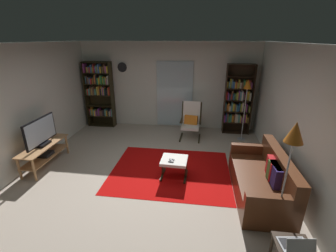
# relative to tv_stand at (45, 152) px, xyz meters

# --- Properties ---
(ground_plane) EXTENTS (7.02, 7.02, 0.00)m
(ground_plane) POSITION_rel_tv_stand_xyz_m (2.36, -0.03, -0.33)
(ground_plane) COLOR #B3A392
(wall_back) EXTENTS (5.60, 0.06, 2.60)m
(wall_back) POSITION_rel_tv_stand_xyz_m (2.36, 2.87, 0.97)
(wall_back) COLOR silver
(wall_back) RESTS_ON ground
(wall_left) EXTENTS (0.06, 6.00, 2.60)m
(wall_left) POSITION_rel_tv_stand_xyz_m (-0.34, -0.03, 0.97)
(wall_left) COLOR silver
(wall_left) RESTS_ON ground
(wall_right) EXTENTS (0.06, 6.00, 2.60)m
(wall_right) POSITION_rel_tv_stand_xyz_m (5.06, -0.03, 0.97)
(wall_right) COLOR silver
(wall_right) RESTS_ON ground
(glass_door_panel) EXTENTS (1.10, 0.01, 2.00)m
(glass_door_panel) POSITION_rel_tv_stand_xyz_m (2.57, 2.80, 0.72)
(glass_door_panel) COLOR silver
(area_rug) EXTENTS (2.51, 2.02, 0.01)m
(area_rug) POSITION_rel_tv_stand_xyz_m (2.79, 0.12, -0.33)
(area_rug) COLOR #BC0908
(area_rug) RESTS_ON ground
(tv_stand) EXTENTS (0.42, 1.30, 0.50)m
(tv_stand) POSITION_rel_tv_stand_xyz_m (0.00, 0.00, 0.00)
(tv_stand) COLOR tan
(tv_stand) RESTS_ON ground
(television) EXTENTS (0.20, 0.97, 0.61)m
(television) POSITION_rel_tv_stand_xyz_m (0.00, -0.00, 0.46)
(television) COLOR black
(television) RESTS_ON tv_stand
(bookshelf_near_tv) EXTENTS (0.85, 0.30, 2.03)m
(bookshelf_near_tv) POSITION_rel_tv_stand_xyz_m (0.24, 2.62, 0.81)
(bookshelf_near_tv) COLOR black
(bookshelf_near_tv) RESTS_ON ground
(bookshelf_near_sofa) EXTENTS (0.77, 0.30, 2.02)m
(bookshelf_near_sofa) POSITION_rel_tv_stand_xyz_m (4.44, 2.57, 0.64)
(bookshelf_near_sofa) COLOR black
(bookshelf_near_sofa) RESTS_ON ground
(leather_sofa) EXTENTS (0.81, 1.84, 0.82)m
(leather_sofa) POSITION_rel_tv_stand_xyz_m (4.51, -0.45, -0.02)
(leather_sofa) COLOR #592E18
(leather_sofa) RESTS_ON ground
(lounge_armchair) EXTENTS (0.59, 0.67, 1.02)m
(lounge_armchair) POSITION_rel_tv_stand_xyz_m (3.13, 2.02, 0.21)
(lounge_armchair) COLOR black
(lounge_armchair) RESTS_ON ground
(ottoman) EXTENTS (0.54, 0.50, 0.40)m
(ottoman) POSITION_rel_tv_stand_xyz_m (2.89, -0.08, 0.00)
(ottoman) COLOR white
(ottoman) RESTS_ON ground
(tv_remote) EXTENTS (0.10, 0.15, 0.02)m
(tv_remote) POSITION_rel_tv_stand_xyz_m (2.84, -0.16, 0.08)
(tv_remote) COLOR black
(tv_remote) RESTS_ON ottoman
(cell_phone) EXTENTS (0.12, 0.16, 0.01)m
(cell_phone) POSITION_rel_tv_stand_xyz_m (2.84, -0.16, 0.08)
(cell_phone) COLOR black
(cell_phone) RESTS_ON ottoman
(floor_lamp_by_sofa) EXTENTS (0.24, 0.24, 1.71)m
(floor_lamp_by_sofa) POSITION_rel_tv_stand_xyz_m (4.54, -1.29, 1.12)
(floor_lamp_by_sofa) COLOR #A5A5AD
(floor_lamp_by_sofa) RESTS_ON ground
(floor_lamp_by_shelf) EXTENTS (0.22, 0.22, 1.68)m
(floor_lamp_by_shelf) POSITION_rel_tv_stand_xyz_m (4.56, 2.04, 1.04)
(floor_lamp_by_shelf) COLOR #A5A5AD
(floor_lamp_by_shelf) RESTS_ON ground
(laptop) EXTENTS (0.35, 0.32, 0.20)m
(laptop) POSITION_rel_tv_stand_xyz_m (4.48, -2.06, 0.19)
(laptop) COLOR #B7BABF
(laptop) RESTS_ON side_table
(wall_clock) EXTENTS (0.29, 0.03, 0.29)m
(wall_clock) POSITION_rel_tv_stand_xyz_m (0.97, 2.79, 1.52)
(wall_clock) COLOR silver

